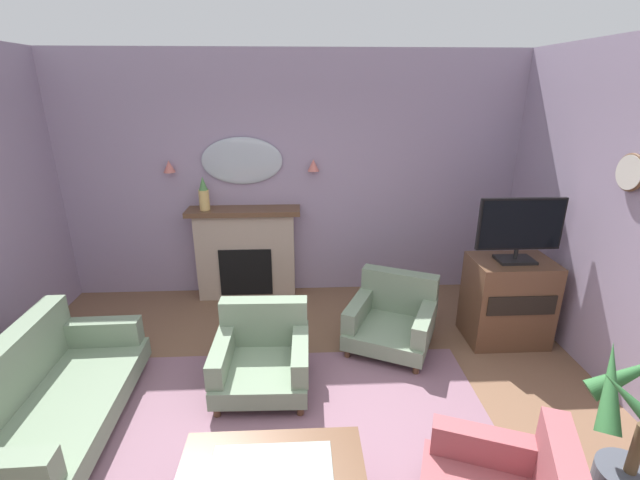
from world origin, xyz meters
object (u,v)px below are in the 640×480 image
object	(u,v)px
wall_clock	(631,172)
armchair_in_corner	(263,353)
floral_couch	(44,396)
potted_plant_corner_palm	(639,443)
tv_flatscreen	(520,228)
wall_sconce_left	(169,166)
coffee_table	(272,475)
mantel_vase_centre	(204,195)
fireplace	(246,254)
wall_sconce_right	(313,165)
tv_cabinet	(507,300)
armchair_beside_couch	(393,316)
wall_mirror	(242,161)

from	to	relation	value
wall_clock	armchair_in_corner	xyz separation A→B (m)	(-3.01, 0.00, -1.59)
floral_couch	potted_plant_corner_palm	distance (m)	4.07
tv_flatscreen	wall_sconce_left	bearing A→B (deg)	161.03
armchair_in_corner	tv_flatscreen	size ratio (longest dim) A/B	1.00
coffee_table	tv_flatscreen	bearing A→B (deg)	39.72
mantel_vase_centre	wall_sconce_left	size ratio (longest dim) A/B	2.86
fireplace	tv_flatscreen	xyz separation A→B (m)	(2.82, -1.17, 0.68)
coffee_table	floral_couch	xyz separation A→B (m)	(-1.78, 0.85, -0.06)
wall_sconce_right	floral_couch	distance (m)	3.45
fireplace	wall_sconce_right	distance (m)	1.38
mantel_vase_centre	tv_cabinet	size ratio (longest dim) A/B	0.45
tv_cabinet	tv_flatscreen	world-z (taller)	tv_flatscreen
fireplace	coffee_table	distance (m)	3.15
armchair_beside_couch	potted_plant_corner_palm	world-z (taller)	potted_plant_corner_palm
wall_mirror	armchair_beside_couch	xyz separation A→B (m)	(1.62, -1.31, -1.40)
mantel_vase_centre	potted_plant_corner_palm	world-z (taller)	mantel_vase_centre
mantel_vase_centre	wall_mirror	bearing A→B (deg)	20.70
wall_clock	floral_couch	world-z (taller)	wall_clock
wall_mirror	wall_clock	bearing A→B (deg)	-29.62
tv_flatscreen	tv_cabinet	bearing A→B (deg)	90.00
wall_sconce_right	armchair_beside_couch	xyz separation A→B (m)	(0.77, -1.26, -1.35)
floral_couch	armchair_in_corner	bearing A→B (deg)	17.38
floral_couch	mantel_vase_centre	bearing A→B (deg)	69.11
armchair_in_corner	tv_flatscreen	xyz separation A→B (m)	(2.50, 0.58, 0.94)
tv_flatscreen	wall_mirror	bearing A→B (deg)	155.06
mantel_vase_centre	floral_couch	xyz separation A→B (m)	(-0.85, -2.23, -1.02)
wall_sconce_left	floral_couch	world-z (taller)	wall_sconce_left
tv_cabinet	armchair_in_corner	bearing A→B (deg)	-166.48
floral_couch	armchair_beside_couch	bearing A→B (deg)	20.44
coffee_table	wall_clock	bearing A→B (deg)	25.53
mantel_vase_centre	potted_plant_corner_palm	bearing A→B (deg)	-44.99
fireplace	armchair_beside_couch	bearing A→B (deg)	-35.80
wall_mirror	floral_couch	bearing A→B (deg)	-118.47
mantel_vase_centre	wall_clock	world-z (taller)	wall_clock
floral_couch	armchair_in_corner	xyz separation A→B (m)	(1.62, 0.51, -0.01)
wall_mirror	armchair_in_corner	distance (m)	2.38
wall_mirror	armchair_beside_couch	bearing A→B (deg)	-38.96
potted_plant_corner_palm	tv_cabinet	bearing A→B (deg)	85.63
armchair_beside_couch	coffee_table	bearing A→B (deg)	-120.35
wall_sconce_right	floral_couch	bearing A→B (deg)	-132.49
potted_plant_corner_palm	wall_sconce_left	bearing A→B (deg)	137.38
mantel_vase_centre	tv_cabinet	world-z (taller)	mantel_vase_centre
tv_cabinet	potted_plant_corner_palm	world-z (taller)	potted_plant_corner_palm
wall_sconce_right	wall_clock	world-z (taller)	wall_clock
floral_couch	tv_flatscreen	xyz separation A→B (m)	(4.12, 1.09, 0.93)
tv_flatscreen	potted_plant_corner_palm	distance (m)	2.10
wall_sconce_left	armchair_in_corner	xyz separation A→B (m)	(1.17, -1.84, -1.35)
floral_couch	armchair_beside_couch	xyz separation A→B (m)	(2.92, 1.09, -0.01)
fireplace	wall_sconce_right	xyz separation A→B (m)	(0.85, 0.09, 1.09)
wall_clock	mantel_vase_centre	bearing A→B (deg)	155.49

